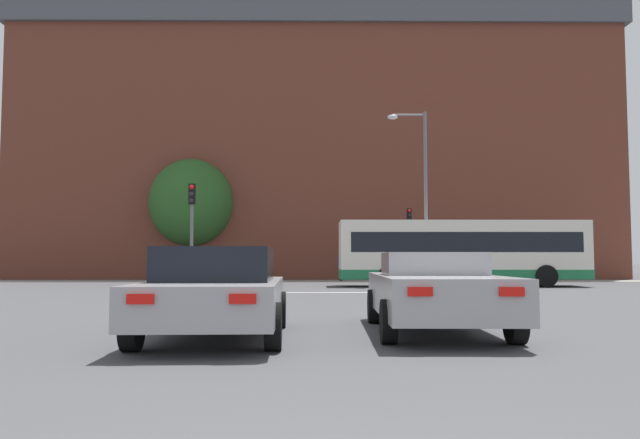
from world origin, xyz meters
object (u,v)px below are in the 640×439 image
at_px(bus_crossing_lead, 461,251).
at_px(pedestrian_walking_east, 341,264).
at_px(street_lamp_junction, 420,181).
at_px(pedestrian_waiting, 190,264).
at_px(traffic_light_far_right, 409,232).
at_px(car_roadster_right, 434,291).
at_px(car_saloon_left, 217,291).
at_px(traffic_light_near_left, 192,219).

distance_m(bus_crossing_lead, pedestrian_walking_east, 9.40).
xyz_separation_m(street_lamp_junction, pedestrian_waiting, (-12.20, 7.97, -3.89)).
height_order(street_lamp_junction, pedestrian_waiting, street_lamp_junction).
xyz_separation_m(traffic_light_far_right, street_lamp_junction, (-0.57, -7.09, 2.04)).
relative_size(car_roadster_right, pedestrian_waiting, 2.97).
distance_m(car_saloon_left, pedestrian_walking_east, 27.29).
distance_m(traffic_light_near_left, pedestrian_waiting, 13.27).
bearing_deg(car_roadster_right, traffic_light_far_right, 83.67).
bearing_deg(street_lamp_junction, pedestrian_walking_east, 112.24).
relative_size(car_saloon_left, bus_crossing_lead, 0.42).
bearing_deg(pedestrian_walking_east, traffic_light_far_right, 98.24).
relative_size(car_roadster_right, bus_crossing_lead, 0.44).
height_order(bus_crossing_lead, traffic_light_far_right, traffic_light_far_right).
xyz_separation_m(bus_crossing_lead, pedestrian_waiting, (-14.16, 7.56, -0.65)).
distance_m(car_roadster_right, pedestrian_waiting, 27.79).
relative_size(bus_crossing_lead, pedestrian_waiting, 6.80).
bearing_deg(traffic_light_far_right, traffic_light_near_left, -130.24).
distance_m(bus_crossing_lead, pedestrian_waiting, 16.07).
distance_m(pedestrian_waiting, pedestrian_walking_east, 8.87).
bearing_deg(traffic_light_near_left, pedestrian_walking_east, 64.43).
bearing_deg(pedestrian_walking_east, car_roadster_right, 24.49).
distance_m(traffic_light_near_left, street_lamp_junction, 10.97).
height_order(car_saloon_left, pedestrian_walking_east, pedestrian_walking_east).
bearing_deg(traffic_light_far_right, bus_crossing_lead, -78.21).
xyz_separation_m(car_roadster_right, bus_crossing_lead, (4.85, 18.63, 0.94)).
bearing_deg(traffic_light_near_left, bus_crossing_lead, 24.76).
height_order(car_saloon_left, bus_crossing_lead, bus_crossing_lead).
relative_size(bus_crossing_lead, traffic_light_far_right, 2.70).
distance_m(car_roadster_right, street_lamp_junction, 18.91).
bearing_deg(bus_crossing_lead, car_roadster_right, -14.59).
height_order(car_roadster_right, traffic_light_near_left, traffic_light_near_left).
distance_m(car_roadster_right, bus_crossing_lead, 19.27).
bearing_deg(pedestrian_waiting, traffic_light_far_right, -11.53).
xyz_separation_m(car_roadster_right, pedestrian_waiting, (-9.32, 26.18, 0.29)).
distance_m(car_saloon_left, car_roadster_right, 3.59).
distance_m(bus_crossing_lead, traffic_light_far_right, 6.92).
bearing_deg(traffic_light_far_right, car_roadster_right, -97.78).
height_order(traffic_light_far_right, street_lamp_junction, street_lamp_junction).
bearing_deg(traffic_light_near_left, car_roadster_right, -63.27).
height_order(traffic_light_near_left, pedestrian_walking_east, traffic_light_near_left).
bearing_deg(street_lamp_junction, car_roadster_right, -99.00).
height_order(street_lamp_junction, pedestrian_walking_east, street_lamp_junction).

